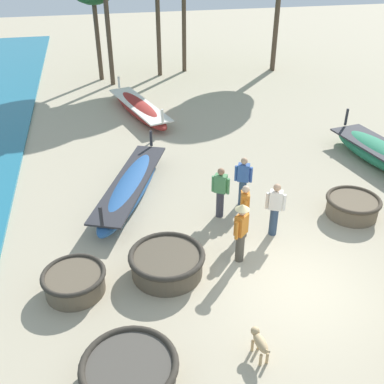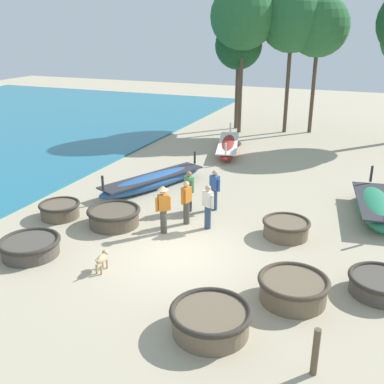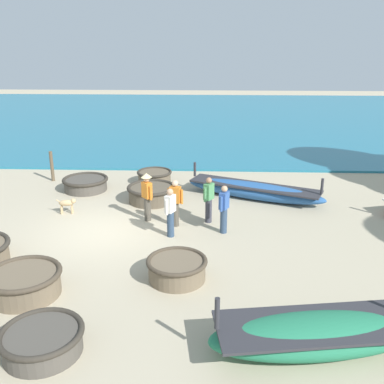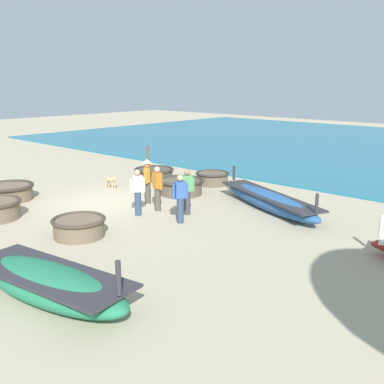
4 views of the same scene
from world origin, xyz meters
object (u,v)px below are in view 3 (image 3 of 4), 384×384
object	(u,v)px
coracle_front_right	(177,268)
fisherman_hauling	(209,199)
coracle_front_left	(42,340)
fisherman_with_hat	(224,208)
coracle_far_left	(86,183)
coracle_tilted	(152,193)
mooring_post_shoreline	(52,166)
fisherman_standing_left	(147,194)
coracle_far_right	(154,177)
fisherman_crouching	(175,202)
dog	(67,203)
long_boat_ochre_hull	(254,190)
coracle_upturned	(24,282)
long_boat_green_hull	(315,334)
fisherman_by_coracle	(170,211)

from	to	relation	value
coracle_front_right	fisherman_hauling	bearing A→B (deg)	168.23
coracle_front_left	fisherman_with_hat	size ratio (longest dim) A/B	1.06
fisherman_hauling	coracle_far_left	bearing A→B (deg)	-122.05
coracle_tilted	mooring_post_shoreline	xyz separation A→B (m)	(-2.38, -4.59, 0.31)
coracle_front_left	fisherman_hauling	world-z (taller)	fisherman_hauling
coracle_tilted	fisherman_standing_left	bearing A→B (deg)	2.97
fisherman_hauling	coracle_front_left	bearing A→B (deg)	-25.69
coracle_front_left	fisherman_with_hat	xyz separation A→B (m)	(-5.88, 3.71, 0.56)
coracle_far_right	fisherman_standing_left	xyz separation A→B (m)	(4.05, 0.25, 0.66)
coracle_far_right	fisherman_crouching	bearing A→B (deg)	15.35
dog	coracle_tilted	bearing A→B (deg)	115.42
coracle_tilted	long_boat_ochre_hull	size ratio (longest dim) A/B	0.34
fisherman_standing_left	coracle_far_right	bearing A→B (deg)	-176.46
fisherman_hauling	fisherman_with_hat	world-z (taller)	same
fisherman_crouching	coracle_upturned	bearing A→B (deg)	-37.48
long_boat_ochre_hull	fisherman_with_hat	bearing A→B (deg)	-21.29
coracle_front_left	fisherman_crouching	xyz separation A→B (m)	(-6.36, 2.15, 0.56)
long_boat_green_hull	fisherman_crouching	world-z (taller)	fisherman_crouching
coracle_far_left	mooring_post_shoreline	size ratio (longest dim) A/B	1.41
coracle_far_right	coracle_far_left	bearing A→B (deg)	-69.89
coracle_upturned	fisherman_crouching	world-z (taller)	fisherman_crouching
long_boat_ochre_hull	dog	world-z (taller)	long_boat_ochre_hull
coracle_far_right	coracle_far_left	size ratio (longest dim) A/B	0.81
coracle_tilted	fisherman_crouching	xyz separation A→B (m)	(2.28, 1.07, 0.50)
coracle_front_right	coracle_front_left	bearing A→B (deg)	-39.82
fisherman_by_coracle	mooring_post_shoreline	distance (m)	7.82
long_boat_green_hull	fisherman_by_coracle	size ratio (longest dim) A/B	2.81
coracle_tilted	fisherman_with_hat	bearing A→B (deg)	43.58
coracle_far_left	coracle_tilted	bearing A→B (deg)	67.16
long_boat_green_hull	fisherman_with_hat	world-z (taller)	fisherman_with_hat
coracle_far_left	long_boat_ochre_hull	distance (m)	6.77
coracle_far_right	long_boat_ochre_hull	distance (m)	4.40
long_boat_green_hull	mooring_post_shoreline	world-z (taller)	long_boat_green_hull
fisherman_by_coracle	mooring_post_shoreline	bearing A→B (deg)	-134.62
coracle_far_left	dog	size ratio (longest dim) A/B	2.68
coracle_front_right	long_boat_ochre_hull	bearing A→B (deg)	157.77
long_boat_ochre_hull	fisherman_crouching	bearing A→B (deg)	-45.79
coracle_upturned	fisherman_with_hat	distance (m)	6.22
coracle_upturned	coracle_front_right	size ratio (longest dim) A/B	1.15
long_boat_green_hull	long_boat_ochre_hull	bearing A→B (deg)	-177.44
coracle_upturned	mooring_post_shoreline	world-z (taller)	mooring_post_shoreline
coracle_far_left	coracle_front_right	world-z (taller)	coracle_front_right
coracle_far_right	coracle_upturned	bearing A→B (deg)	-13.35
long_boat_ochre_hull	fisherman_hauling	xyz separation A→B (m)	(2.38, -1.73, 0.50)
fisherman_with_hat	dog	size ratio (longest dim) A/B	2.30
coracle_far_left	fisherman_with_hat	distance (m)	6.78
coracle_far_left	fisherman_with_hat	bearing A→B (deg)	54.10
fisherman_by_coracle	long_boat_green_hull	bearing A→B (deg)	31.98
coracle_front_right	fisherman_by_coracle	size ratio (longest dim) A/B	1.00
coracle_front_left	fisherman_hauling	size ratio (longest dim) A/B	1.06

